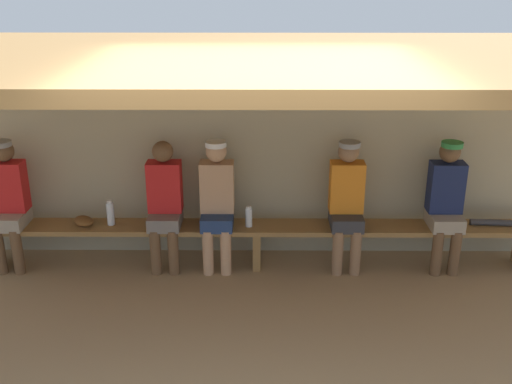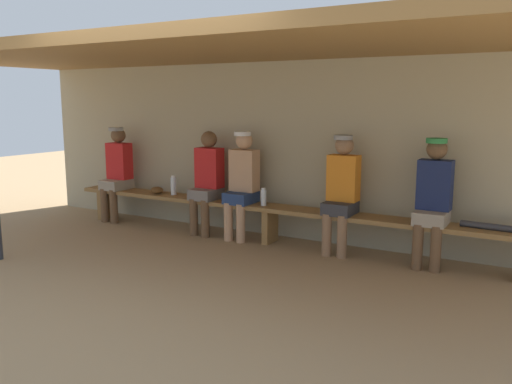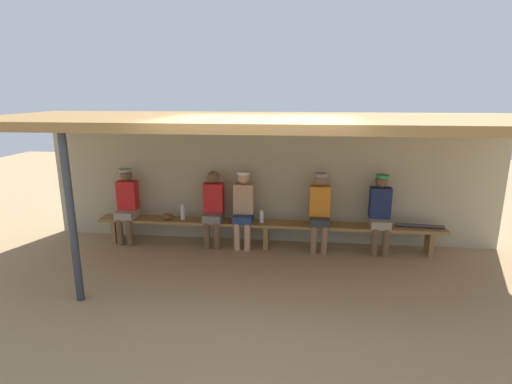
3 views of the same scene
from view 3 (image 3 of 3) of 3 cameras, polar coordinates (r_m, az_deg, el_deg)
name	(u,v)px [view 3 (image 3 of 3)]	position (r m, az deg, el deg)	size (l,w,h in m)	color
ground_plane	(256,289)	(5.67, 0.04, -13.75)	(24.00, 24.00, 0.00)	#9E7F59
back_wall	(269,181)	(7.17, 1.84, 1.62)	(8.00, 0.20, 2.20)	tan
dugout_roof	(262,121)	(5.72, 0.84, 10.20)	(8.00, 2.80, 0.12)	olive
support_post	(72,220)	(5.48, -24.98, -3.68)	(0.10, 0.10, 2.20)	#2D333D
bench	(266,226)	(6.94, 1.48, -4.94)	(6.00, 0.36, 0.46)	olive
player_in_red	(320,208)	(6.82, 9.13, -2.30)	(0.34, 0.42, 1.34)	#333338
player_rightmost	(213,206)	(6.97, -6.15, -1.97)	(0.34, 0.42, 1.34)	slate
player_leftmost	(380,210)	(6.94, 17.41, -2.49)	(0.34, 0.42, 1.34)	gray
player_shirtless_tan	(243,206)	(6.87, -1.83, -1.98)	(0.34, 0.42, 1.34)	navy
player_middle	(127,202)	(7.47, -18.07, -1.38)	(0.34, 0.42, 1.34)	gray
water_bottle_green	(262,217)	(6.87, 0.81, -3.59)	(0.07, 0.07, 0.22)	silver
water_bottle_orange	(183,212)	(7.16, -10.50, -2.88)	(0.08, 0.08, 0.26)	silver
baseball_glove_tan	(167,216)	(7.26, -12.60, -3.44)	(0.24, 0.17, 0.09)	brown
baseball_bat	(420,226)	(7.16, 22.48, -4.53)	(0.07, 0.07, 0.77)	#333338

